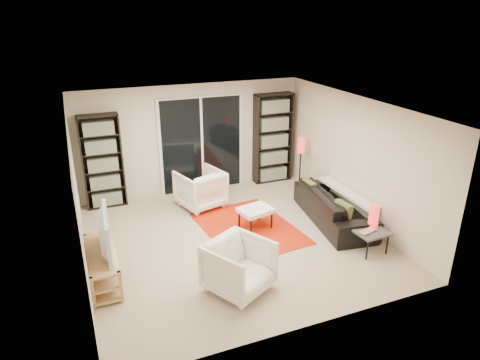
# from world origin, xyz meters

# --- Properties ---
(floor) EXTENTS (5.00, 5.00, 0.00)m
(floor) POSITION_xyz_m (0.00, 0.00, 0.00)
(floor) COLOR #BAA891
(floor) RESTS_ON ground
(wall_back) EXTENTS (5.00, 0.02, 2.40)m
(wall_back) POSITION_xyz_m (0.00, 2.50, 1.20)
(wall_back) COLOR beige
(wall_back) RESTS_ON ground
(wall_front) EXTENTS (5.00, 0.02, 2.40)m
(wall_front) POSITION_xyz_m (0.00, -2.50, 1.20)
(wall_front) COLOR beige
(wall_front) RESTS_ON ground
(wall_left) EXTENTS (0.02, 5.00, 2.40)m
(wall_left) POSITION_xyz_m (-2.50, 0.00, 1.20)
(wall_left) COLOR beige
(wall_left) RESTS_ON ground
(wall_right) EXTENTS (0.02, 5.00, 2.40)m
(wall_right) POSITION_xyz_m (2.50, 0.00, 1.20)
(wall_right) COLOR beige
(wall_right) RESTS_ON ground
(ceiling) EXTENTS (5.00, 5.00, 0.02)m
(ceiling) POSITION_xyz_m (0.00, 0.00, 2.40)
(ceiling) COLOR white
(ceiling) RESTS_ON wall_back
(sliding_door) EXTENTS (1.92, 0.08, 2.16)m
(sliding_door) POSITION_xyz_m (0.20, 2.46, 1.05)
(sliding_door) COLOR white
(sliding_door) RESTS_ON ground
(bookshelf_left) EXTENTS (0.80, 0.30, 1.95)m
(bookshelf_left) POSITION_xyz_m (-1.95, 2.33, 0.98)
(bookshelf_left) COLOR black
(bookshelf_left) RESTS_ON ground
(bookshelf_right) EXTENTS (0.90, 0.30, 2.10)m
(bookshelf_right) POSITION_xyz_m (1.90, 2.33, 1.05)
(bookshelf_right) COLOR black
(bookshelf_right) RESTS_ON ground
(tv_stand) EXTENTS (0.43, 1.35, 0.50)m
(tv_stand) POSITION_xyz_m (-2.29, -0.44, 0.26)
(tv_stand) COLOR tan
(tv_stand) RESTS_ON floor
(tv) EXTENTS (0.20, 1.08, 0.62)m
(tv) POSITION_xyz_m (-2.27, -0.44, 0.81)
(tv) COLOR black
(tv) RESTS_ON tv_stand
(rug) EXTENTS (1.79, 2.30, 0.01)m
(rug) POSITION_xyz_m (0.42, 0.28, 0.01)
(rug) COLOR red
(rug) RESTS_ON floor
(sofa) EXTENTS (1.17, 2.28, 0.64)m
(sofa) POSITION_xyz_m (2.07, -0.06, 0.32)
(sofa) COLOR black
(sofa) RESTS_ON floor
(armchair_back) EXTENTS (1.05, 1.07, 0.79)m
(armchair_back) POSITION_xyz_m (-0.13, 1.57, 0.40)
(armchair_back) COLOR white
(armchair_back) RESTS_ON floor
(armchair_front) EXTENTS (1.14, 1.15, 0.78)m
(armchair_front) POSITION_xyz_m (-0.46, -1.42, 0.39)
(armchair_front) COLOR white
(armchair_front) RESTS_ON floor
(ottoman) EXTENTS (0.68, 0.60, 0.40)m
(ottoman) POSITION_xyz_m (0.54, 0.25, 0.35)
(ottoman) COLOR white
(ottoman) RESTS_ON floor
(side_table) EXTENTS (0.56, 0.56, 0.40)m
(side_table) POSITION_xyz_m (2.00, -1.23, 0.36)
(side_table) COLOR #48484D
(side_table) RESTS_ON floor
(laptop) EXTENTS (0.39, 0.30, 0.03)m
(laptop) POSITION_xyz_m (1.93, -1.32, 0.41)
(laptop) COLOR silver
(laptop) RESTS_ON side_table
(table_lamp) EXTENTS (0.17, 0.17, 0.38)m
(table_lamp) POSITION_xyz_m (2.14, -1.12, 0.59)
(table_lamp) COLOR red
(table_lamp) RESTS_ON side_table
(floor_lamp) EXTENTS (0.19, 0.19, 1.23)m
(floor_lamp) POSITION_xyz_m (2.22, 1.57, 0.92)
(floor_lamp) COLOR black
(floor_lamp) RESTS_ON floor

